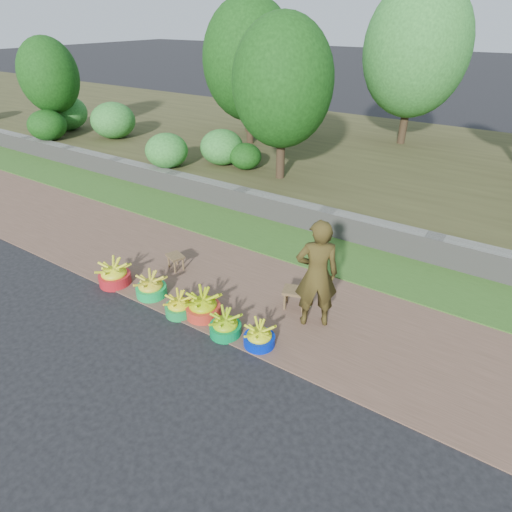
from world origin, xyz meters
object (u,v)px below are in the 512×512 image
Objects in this scene: basin_f at (259,337)px; vendor_woman at (317,274)px; basin_e at (225,325)px; basin_a at (114,275)px; stool_left at (175,258)px; basin_b at (151,287)px; basin_d at (203,306)px; basin_c at (179,306)px; stool_right at (295,293)px.

basin_f is 0.26× the size of vendor_woman.
vendor_woman is at bearing 44.44° from basin_e.
stool_left is (0.57, 0.96, 0.06)m from basin_a.
basin_f is (2.22, -0.04, -0.02)m from basin_b.
basin_b is 0.93× the size of basin_d.
basin_a is 2.47m from basin_e.
basin_a is 1.56m from basin_c.
vendor_woman reaches higher than basin_c.
vendor_woman is at bearing 15.19° from basin_a.
basin_e reaches higher than stool_left.
basin_d is 1.21× the size of basin_f.
basin_c is at bearing -141.62° from stool_right.
stool_left is at bearing 105.46° from basin_b.
basin_b is 1.14× the size of stool_right.
basin_c is 1.87m from stool_right.
basin_b is 0.30× the size of vendor_woman.
basin_e is 1.55m from vendor_woman.
basin_f is (1.48, 0.08, 0.00)m from basin_c.
stool_right is at bearing 90.97° from basin_f.
basin_a is at bearing -159.50° from stool_right.
basin_f is at bearing -1.07° from basin_b.
basin_e is 0.27× the size of vendor_woman.
stool_right is at bearing 25.26° from basin_b.
stool_right is at bearing 64.77° from basin_e.
basin_b is 1.07× the size of basin_e.
vendor_woman is (3.45, 0.94, 0.71)m from basin_a.
basin_b is (0.81, 0.09, -0.01)m from basin_a.
basin_a is 0.32× the size of vendor_woman.
basin_d is 1.12m from basin_f.
basin_b is 2.86m from vendor_woman.
vendor_woman reaches higher than stool_left.
basin_b is at bearing 178.93° from basin_f.
basin_e is at bearing 11.84° from vendor_woman.
basin_b is 1.12× the size of basin_f.
basin_e is at bearing -115.23° from stool_right.
vendor_woman is (0.42, 0.89, 0.74)m from basin_f.
basin_f reaches higher than basin_c.
basin_a is at bearing 179.47° from basin_e.
stool_right is 0.77m from vendor_woman.
basin_a is 1.21× the size of basin_f.
basin_b is at bearing -74.54° from stool_left.
basin_b is 0.75m from basin_c.
basin_d is at bearing -138.03° from stool_right.
stool_left is (-0.98, 0.99, 0.10)m from basin_c.
basin_a is 0.82m from basin_b.
stool_right is at bearing 38.38° from basin_c.
basin_a is 1.08× the size of basin_b.
basin_c reaches higher than stool_left.
basin_c is 1.17× the size of stool_left.
basin_d is at bearing 2.50° from basin_b.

